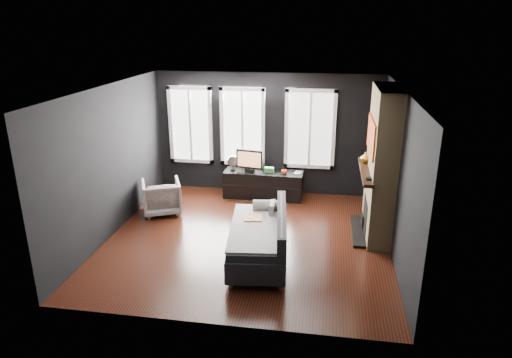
% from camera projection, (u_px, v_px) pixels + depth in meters
% --- Properties ---
extents(floor, '(5.00, 5.00, 0.00)m').
position_uv_depth(floor, '(248.00, 239.00, 8.28)').
color(floor, black).
rests_on(floor, ground).
extents(ceiling, '(5.00, 5.00, 0.00)m').
position_uv_depth(ceiling, '(247.00, 89.00, 7.39)').
color(ceiling, white).
rests_on(ceiling, ground).
extents(wall_back, '(5.00, 0.02, 2.70)m').
position_uv_depth(wall_back, '(267.00, 134.00, 10.17)').
color(wall_back, black).
rests_on(wall_back, ground).
extents(wall_left, '(0.02, 5.00, 2.70)m').
position_uv_depth(wall_left, '(111.00, 161.00, 8.21)').
color(wall_left, black).
rests_on(wall_left, ground).
extents(wall_right, '(0.02, 5.00, 2.70)m').
position_uv_depth(wall_right, '(398.00, 175.00, 7.47)').
color(wall_right, black).
rests_on(wall_right, ground).
extents(windows, '(4.00, 0.16, 1.76)m').
position_uv_depth(windows, '(247.00, 87.00, 9.86)').
color(windows, white).
rests_on(windows, wall_back).
extents(fireplace, '(0.70, 1.62, 2.70)m').
position_uv_depth(fireplace, '(381.00, 164.00, 8.06)').
color(fireplace, '#93724C').
rests_on(fireplace, floor).
extents(sofa, '(1.20, 2.08, 0.86)m').
position_uv_depth(sofa, '(258.00, 235.00, 7.45)').
color(sofa, '#252527').
rests_on(sofa, floor).
extents(stripe_pillow, '(0.09, 0.33, 0.32)m').
position_uv_depth(stripe_pillow, '(272.00, 211.00, 7.91)').
color(stripe_pillow, gray).
rests_on(stripe_pillow, sofa).
extents(armchair, '(0.96, 0.93, 0.76)m').
position_uv_depth(armchair, '(161.00, 195.00, 9.29)').
color(armchair, white).
rests_on(armchair, floor).
extents(media_console, '(1.75, 0.58, 0.60)m').
position_uv_depth(media_console, '(263.00, 184.00, 10.14)').
color(media_console, black).
rests_on(media_console, floor).
extents(monitor, '(0.63, 0.24, 0.55)m').
position_uv_depth(monitor, '(250.00, 159.00, 9.98)').
color(monitor, black).
rests_on(monitor, media_console).
extents(desk_fan, '(0.29, 0.29, 0.34)m').
position_uv_depth(desk_fan, '(233.00, 163.00, 10.09)').
color(desk_fan, '#A9A9A9').
rests_on(desk_fan, media_console).
extents(mug, '(0.12, 0.10, 0.12)m').
position_uv_depth(mug, '(284.00, 171.00, 9.86)').
color(mug, '#D6471B').
rests_on(mug, media_console).
extents(book, '(0.16, 0.05, 0.21)m').
position_uv_depth(book, '(295.00, 168.00, 9.95)').
color(book, tan).
rests_on(book, media_console).
extents(storage_box, '(0.20, 0.13, 0.11)m').
position_uv_depth(storage_box, '(269.00, 170.00, 9.99)').
color(storage_box, '#377D3D').
rests_on(storage_box, media_console).
extents(mantel_vase, '(0.20, 0.20, 0.19)m').
position_uv_depth(mantel_vase, '(365.00, 157.00, 8.52)').
color(mantel_vase, orange).
rests_on(mantel_vase, fireplace).
extents(mantel_clock, '(0.11, 0.11, 0.04)m').
position_uv_depth(mantel_clock, '(369.00, 179.00, 7.61)').
color(mantel_clock, black).
rests_on(mantel_clock, fireplace).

